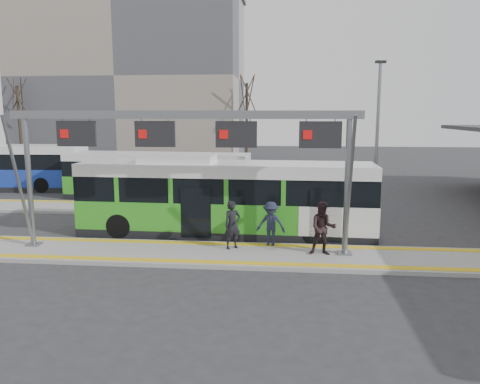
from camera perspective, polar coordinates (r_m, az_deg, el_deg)
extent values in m
plane|color=#2D2D30|center=(17.69, -5.43, -7.74)|extent=(120.00, 120.00, 0.00)
cube|color=gray|center=(17.67, -5.43, -7.50)|extent=(22.00, 3.00, 0.15)
cube|color=gray|center=(26.15, -10.71, -2.01)|extent=(20.00, 3.00, 0.15)
cube|color=yellow|center=(18.73, -4.76, -6.23)|extent=(22.00, 0.35, 0.02)
cube|color=yellow|center=(16.57, -6.20, -8.38)|extent=(22.00, 0.35, 0.02)
cube|color=yellow|center=(27.21, -10.04, -1.35)|extent=(20.00, 0.35, 0.02)
cylinder|color=slate|center=(19.68, -24.31, 1.20)|extent=(0.20, 0.20, 5.05)
cube|color=slate|center=(20.15, -23.82, -5.83)|extent=(0.50, 0.50, 0.06)
cylinder|color=slate|center=(19.08, -25.35, 0.89)|extent=(0.12, 1.46, 4.90)
cylinder|color=slate|center=(17.20, 12.91, 0.72)|extent=(0.20, 0.20, 5.05)
cube|color=slate|center=(17.75, 12.61, -7.26)|extent=(0.50, 0.50, 0.06)
cylinder|color=slate|center=(16.52, 13.21, 0.35)|extent=(0.12, 1.46, 4.90)
cube|color=slate|center=(17.29, -7.16, 9.33)|extent=(13.00, 0.25, 0.30)
cube|color=black|center=(18.60, -19.31, 6.73)|extent=(1.50, 0.12, 0.95)
cube|color=#B50D0B|center=(18.73, -20.66, 6.67)|extent=(0.32, 0.02, 0.32)
cube|color=black|center=(17.55, -10.32, 6.97)|extent=(1.50, 0.12, 0.95)
cube|color=#B50D0B|center=(17.61, -11.80, 6.93)|extent=(0.32, 0.02, 0.32)
cube|color=black|center=(16.98, -0.46, 7.04)|extent=(1.50, 0.12, 0.95)
cube|color=#B50D0B|center=(16.96, -2.01, 7.03)|extent=(0.32, 0.02, 0.32)
cube|color=black|center=(16.93, 9.76, 6.90)|extent=(1.50, 0.12, 0.95)
cube|color=#B50D0B|center=(16.83, 8.24, 6.92)|extent=(0.32, 0.02, 0.32)
cube|color=gray|center=(55.47, -12.91, 13.22)|extent=(24.00, 12.00, 18.00)
cube|color=black|center=(20.63, -1.71, -4.64)|extent=(12.69, 2.98, 0.37)
cube|color=green|center=(20.45, -1.72, -2.50)|extent=(12.69, 2.98, 1.21)
cube|color=black|center=(20.25, -1.73, 0.63)|extent=(12.68, 2.90, 1.05)
cube|color=white|center=(20.14, -1.74, 2.85)|extent=(12.69, 2.98, 0.53)
cube|color=orange|center=(20.19, 16.25, 2.19)|extent=(0.09, 1.88, 0.29)
cube|color=white|center=(20.52, -7.58, 4.08)|extent=(3.20, 1.95, 0.32)
cylinder|color=black|center=(20.57, -14.52, -4.02)|extent=(1.06, 0.34, 1.05)
cylinder|color=black|center=(22.74, -12.34, -2.64)|extent=(1.06, 0.34, 1.05)
cylinder|color=black|center=(19.18, 9.04, -4.80)|extent=(1.06, 0.34, 1.05)
cylinder|color=black|center=(21.50, 8.82, -3.23)|extent=(1.06, 0.34, 1.05)
cube|color=black|center=(29.54, -10.00, -0.48)|extent=(11.50, 3.18, 0.33)
cube|color=green|center=(29.42, -10.04, 0.88)|extent=(11.50, 3.18, 1.09)
cube|color=black|center=(29.29, -10.10, 2.85)|extent=(11.50, 3.11, 0.95)
cube|color=white|center=(29.22, -10.14, 4.23)|extent=(11.50, 3.18, 0.47)
cylinder|color=black|center=(30.11, -17.85, -0.02)|extent=(0.96, 0.35, 0.95)
cylinder|color=black|center=(31.97, -16.12, 0.60)|extent=(0.96, 0.35, 0.95)
cylinder|color=black|center=(27.52, -4.05, -0.44)|extent=(0.96, 0.35, 0.95)
cylinder|color=black|center=(29.55, -3.09, 0.26)|extent=(0.96, 0.35, 0.95)
cube|color=black|center=(36.59, -27.23, 0.54)|extent=(11.96, 3.35, 0.36)
cylinder|color=black|center=(33.91, -22.99, 0.78)|extent=(1.04, 0.37, 1.03)
cylinder|color=black|center=(36.00, -21.44, 1.35)|extent=(1.04, 0.37, 1.03)
imported|color=black|center=(17.79, -0.94, -4.02)|extent=(0.80, 0.74, 1.84)
imported|color=black|center=(17.27, 10.08, -4.38)|extent=(0.96, 0.75, 1.96)
imported|color=#1D2135|center=(18.17, 3.77, -3.90)|extent=(1.22, 0.84, 1.74)
cylinder|color=#382B21|center=(49.19, -4.60, 8.09)|extent=(0.28, 0.28, 7.99)
cylinder|color=#382B21|center=(46.20, 0.82, 8.10)|extent=(0.28, 0.28, 8.13)
cylinder|color=#382B21|center=(52.77, -25.26, 7.29)|extent=(0.28, 0.28, 7.96)
cylinder|color=slate|center=(23.83, 16.33, 5.77)|extent=(0.16, 0.16, 7.66)
cube|color=black|center=(23.91, 16.77, 14.96)|extent=(0.50, 0.25, 0.12)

